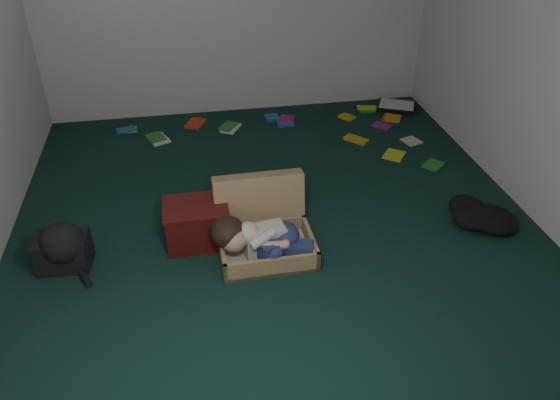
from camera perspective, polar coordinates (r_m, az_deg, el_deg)
name	(u,v)px	position (r m, az deg, el deg)	size (l,w,h in m)	color
floor	(276,227)	(4.21, -0.37, -2.87)	(4.50, 4.50, 0.00)	#0F2C27
wall_front	(406,314)	(1.72, 13.04, -11.54)	(4.50, 4.50, 0.00)	silver
wall_right	(559,46)	(4.39, 27.11, 14.15)	(4.50, 4.50, 0.00)	silver
suitcase	(263,229)	(3.95, -1.74, -3.01)	(0.67, 0.66, 0.49)	#A3835A
person	(261,239)	(3.79, -2.01, -4.06)	(0.73, 0.34, 0.30)	beige
maroon_bin	(197,224)	(4.02, -8.65, -2.45)	(0.47, 0.37, 0.32)	#4B100F
backpack	(63,250)	(4.06, -21.76, -4.92)	(0.44, 0.35, 0.27)	black
clothing_pile	(481,214)	(4.51, 20.25, -1.38)	(0.45, 0.37, 0.14)	black
paper_tray	(396,107)	(6.27, 12.07, 9.53)	(0.50, 0.45, 0.06)	black
book_scatter	(310,130)	(5.65, 3.14, 7.29)	(3.00, 1.51, 0.02)	#BFCF24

